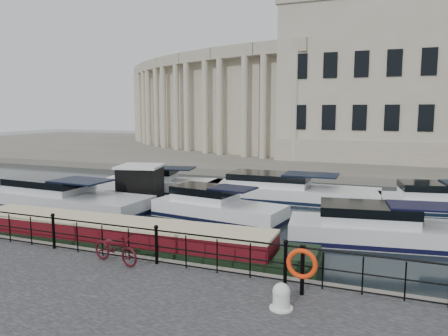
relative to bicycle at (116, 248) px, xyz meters
The scene contains 10 objects.
ground_plane 3.10m from the bicycle, 65.96° to the left, with size 160.00×160.00×0.00m, color black.
far_bank 41.70m from the bicycle, 88.36° to the left, with size 120.00×42.00×0.55m, color #6B665B.
railing 1.28m from the bicycle, 19.48° to the left, with size 24.14×0.14×1.22m.
civic_building 37.86m from the bicycle, 89.70° to the left, with size 53.55×31.84×16.85m.
bicycle is the anchor object (origin of this frame).
mooring_bollard 5.60m from the bicycle, 11.61° to the right, with size 0.56×0.56×0.63m.
life_ring_post 5.78m from the bicycle, ahead, with size 0.80×0.21×1.30m.
narrowboat 2.85m from the bicycle, 125.74° to the left, with size 14.92×2.51×1.55m.
harbour_hut 11.63m from the bicycle, 119.02° to the left, with size 3.80×3.41×2.20m.
cabin_cruisers 10.60m from the bicycle, 90.40° to the left, with size 27.08×10.27×1.99m.
Camera 1 is at (6.70, -13.37, 5.22)m, focal length 35.00 mm.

